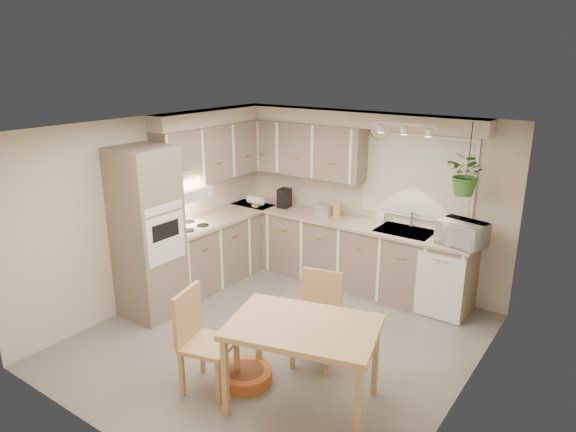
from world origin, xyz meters
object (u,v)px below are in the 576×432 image
Objects in this scene: chair_left at (209,342)px; chair_back at (316,321)px; pet_bed at (245,375)px; dining_table at (303,365)px; braided_rug at (296,333)px; microwave at (462,231)px.

chair_left is 1.13m from chair_back.
chair_left is at bearing -126.55° from pet_bed.
chair_left reaches higher than dining_table.
chair_left reaches higher than chair_back.
chair_left is (-0.86, -0.31, 0.09)m from dining_table.
chair_back is 0.78m from braided_rug.
chair_back is at bearing 112.74° from dining_table.
pet_bed is (0.10, -1.05, 0.06)m from braided_rug.
chair_back is 0.79× the size of braided_rug.
chair_back reaches higher than dining_table.
microwave reaches higher than dining_table.
dining_table is at bearing 3.15° from pet_bed.
chair_left is at bearing -104.83° from microwave.
pet_bed is at bearing -84.36° from braided_rug.
chair_back is (-0.27, 0.65, 0.07)m from dining_table.
chair_back is 1.79× the size of pet_bed.
dining_table is 1.36× the size of chair_back.
pet_bed reaches higher than braided_rug.
braided_rug is 2.29m from microwave.
braided_rug is at bearing 95.64° from pet_bed.
dining_table is 1.33m from braided_rug.
chair_left is 0.56m from pet_bed.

